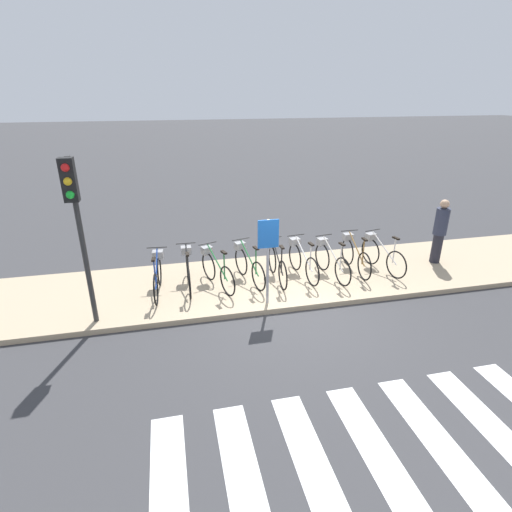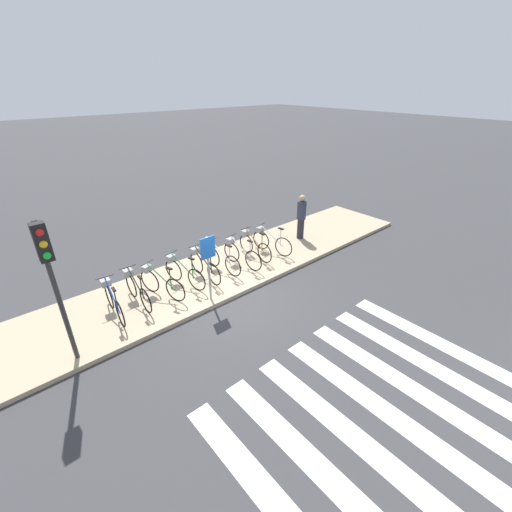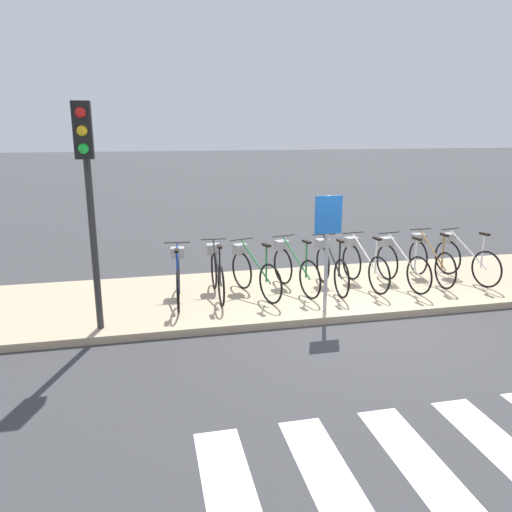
{
  "view_description": "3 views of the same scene",
  "coord_description": "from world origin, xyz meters",
  "px_view_note": "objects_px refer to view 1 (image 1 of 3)",
  "views": [
    {
      "loc": [
        -2.41,
        -7.12,
        4.43
      ],
      "look_at": [
        -0.7,
        0.5,
        1.17
      ],
      "focal_mm": 28.0,
      "sensor_mm": 36.0,
      "label": 1
    },
    {
      "loc": [
        -4.76,
        -6.6,
        5.64
      ],
      "look_at": [
        1.35,
        0.49,
        0.78
      ],
      "focal_mm": 24.0,
      "sensor_mm": 36.0,
      "label": 2
    },
    {
      "loc": [
        -3.27,
        -6.99,
        3.06
      ],
      "look_at": [
        -1.44,
        1.25,
        0.86
      ],
      "focal_mm": 35.0,
      "sensor_mm": 36.0,
      "label": 3
    }
  ],
  "objects_px": {
    "parked_bicycle_6": "(330,259)",
    "pedestrian": "(440,230)",
    "parked_bicycle_1": "(188,269)",
    "parked_bicycle_7": "(354,254)",
    "parked_bicycle_3": "(248,263)",
    "parked_bicycle_5": "(302,259)",
    "parked_bicycle_8": "(381,253)",
    "parked_bicycle_2": "(216,268)",
    "traffic_light": "(75,209)",
    "parked_bicycle_0": "(158,274)",
    "sign_post": "(268,248)",
    "parked_bicycle_4": "(276,262)"
  },
  "relations": [
    {
      "from": "parked_bicycle_6",
      "to": "pedestrian",
      "type": "bearing_deg",
      "value": 3.4
    },
    {
      "from": "parked_bicycle_1",
      "to": "parked_bicycle_7",
      "type": "xyz_separation_m",
      "value": [
        4.2,
        0.01,
        0.0
      ]
    },
    {
      "from": "pedestrian",
      "to": "parked_bicycle_3",
      "type": "bearing_deg",
      "value": -179.96
    },
    {
      "from": "parked_bicycle_5",
      "to": "parked_bicycle_8",
      "type": "relative_size",
      "value": 1.01
    },
    {
      "from": "parked_bicycle_2",
      "to": "parked_bicycle_8",
      "type": "xyz_separation_m",
      "value": [
        4.24,
        0.01,
        0.0
      ]
    },
    {
      "from": "parked_bicycle_2",
      "to": "traffic_light",
      "type": "bearing_deg",
      "value": -155.99
    },
    {
      "from": "parked_bicycle_3",
      "to": "parked_bicycle_7",
      "type": "xyz_separation_m",
      "value": [
        2.77,
        0.0,
        0.0
      ]
    },
    {
      "from": "parked_bicycle_6",
      "to": "parked_bicycle_5",
      "type": "bearing_deg",
      "value": 167.21
    },
    {
      "from": "parked_bicycle_0",
      "to": "parked_bicycle_2",
      "type": "bearing_deg",
      "value": 1.35
    },
    {
      "from": "parked_bicycle_8",
      "to": "parked_bicycle_1",
      "type": "bearing_deg",
      "value": 178.96
    },
    {
      "from": "parked_bicycle_6",
      "to": "parked_bicycle_8",
      "type": "xyz_separation_m",
      "value": [
        1.41,
        0.08,
        0.0
      ]
    },
    {
      "from": "parked_bicycle_3",
      "to": "parked_bicycle_6",
      "type": "relative_size",
      "value": 0.98
    },
    {
      "from": "pedestrian",
      "to": "parked_bicycle_0",
      "type": "bearing_deg",
      "value": -178.89
    },
    {
      "from": "parked_bicycle_5",
      "to": "traffic_light",
      "type": "relative_size",
      "value": 0.51
    },
    {
      "from": "parked_bicycle_7",
      "to": "parked_bicycle_1",
      "type": "bearing_deg",
      "value": -179.83
    },
    {
      "from": "parked_bicycle_8",
      "to": "sign_post",
      "type": "bearing_deg",
      "value": -161.42
    },
    {
      "from": "parked_bicycle_1",
      "to": "parked_bicycle_7",
      "type": "relative_size",
      "value": 1.0
    },
    {
      "from": "parked_bicycle_0",
      "to": "parked_bicycle_5",
      "type": "distance_m",
      "value": 3.48
    },
    {
      "from": "parked_bicycle_8",
      "to": "parked_bicycle_2",
      "type": "bearing_deg",
      "value": -179.92
    },
    {
      "from": "parked_bicycle_5",
      "to": "parked_bicycle_6",
      "type": "distance_m",
      "value": 0.71
    },
    {
      "from": "parked_bicycle_3",
      "to": "parked_bicycle_7",
      "type": "distance_m",
      "value": 2.77
    },
    {
      "from": "parked_bicycle_5",
      "to": "parked_bicycle_3",
      "type": "bearing_deg",
      "value": 178.96
    },
    {
      "from": "parked_bicycle_1",
      "to": "parked_bicycle_4",
      "type": "height_order",
      "value": "same"
    },
    {
      "from": "parked_bicycle_3",
      "to": "parked_bicycle_5",
      "type": "height_order",
      "value": "same"
    },
    {
      "from": "parked_bicycle_0",
      "to": "parked_bicycle_1",
      "type": "distance_m",
      "value": 0.7
    },
    {
      "from": "parked_bicycle_7",
      "to": "parked_bicycle_2",
      "type": "bearing_deg",
      "value": -178.27
    },
    {
      "from": "parked_bicycle_4",
      "to": "parked_bicycle_7",
      "type": "height_order",
      "value": "same"
    },
    {
      "from": "parked_bicycle_3",
      "to": "traffic_light",
      "type": "xyz_separation_m",
      "value": [
        -3.36,
        -1.25,
        1.91
      ]
    },
    {
      "from": "parked_bicycle_1",
      "to": "sign_post",
      "type": "distance_m",
      "value": 2.18
    },
    {
      "from": "parked_bicycle_6",
      "to": "parked_bicycle_2",
      "type": "bearing_deg",
      "value": 178.48
    },
    {
      "from": "parked_bicycle_0",
      "to": "pedestrian",
      "type": "bearing_deg",
      "value": 1.11
    },
    {
      "from": "parked_bicycle_4",
      "to": "pedestrian",
      "type": "bearing_deg",
      "value": 0.76
    },
    {
      "from": "parked_bicycle_4",
      "to": "parked_bicycle_2",
      "type": "bearing_deg",
      "value": -178.06
    },
    {
      "from": "parked_bicycle_1",
      "to": "parked_bicycle_8",
      "type": "distance_m",
      "value": 4.88
    },
    {
      "from": "pedestrian",
      "to": "parked_bicycle_4",
      "type": "bearing_deg",
      "value": -179.24
    },
    {
      "from": "parked_bicycle_1",
      "to": "parked_bicycle_5",
      "type": "bearing_deg",
      "value": -0.27
    },
    {
      "from": "parked_bicycle_3",
      "to": "parked_bicycle_5",
      "type": "bearing_deg",
      "value": -1.04
    },
    {
      "from": "parked_bicycle_1",
      "to": "sign_post",
      "type": "height_order",
      "value": "sign_post"
    },
    {
      "from": "parked_bicycle_3",
      "to": "parked_bicycle_5",
      "type": "distance_m",
      "value": 1.36
    },
    {
      "from": "parked_bicycle_8",
      "to": "sign_post",
      "type": "distance_m",
      "value": 3.55
    },
    {
      "from": "parked_bicycle_8",
      "to": "sign_post",
      "type": "relative_size",
      "value": 0.86
    },
    {
      "from": "parked_bicycle_1",
      "to": "parked_bicycle_2",
      "type": "height_order",
      "value": "same"
    },
    {
      "from": "parked_bicycle_2",
      "to": "pedestrian",
      "type": "relative_size",
      "value": 0.92
    },
    {
      "from": "parked_bicycle_6",
      "to": "parked_bicycle_1",
      "type": "bearing_deg",
      "value": 177.2
    },
    {
      "from": "parked_bicycle_3",
      "to": "pedestrian",
      "type": "bearing_deg",
      "value": 0.04
    },
    {
      "from": "parked_bicycle_1",
      "to": "parked_bicycle_4",
      "type": "xyz_separation_m",
      "value": [
        2.12,
        -0.04,
        0.0
      ]
    },
    {
      "from": "parked_bicycle_2",
      "to": "traffic_light",
      "type": "distance_m",
      "value": 3.4
    },
    {
      "from": "parked_bicycle_5",
      "to": "pedestrian",
      "type": "xyz_separation_m",
      "value": [
        3.8,
        0.03,
        0.46
      ]
    },
    {
      "from": "parked_bicycle_2",
      "to": "parked_bicycle_4",
      "type": "height_order",
      "value": "same"
    },
    {
      "from": "parked_bicycle_3",
      "to": "parked_bicycle_5",
      "type": "xyz_separation_m",
      "value": [
        1.36,
        -0.02,
        0.0
      ]
    }
  ]
}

